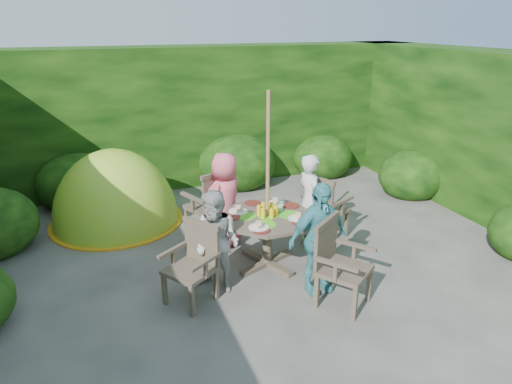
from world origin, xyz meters
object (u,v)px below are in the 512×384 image
object	(u,v)px
child_back	(226,200)
parasol_pole	(268,184)
garden_chair_back	(212,203)
child_right	(310,201)
garden_chair_front	(338,262)
child_left	(217,242)
child_front	(318,239)
patio_table	(267,223)
dome_tent	(117,222)
garden_chair_left	(194,262)
garden_chair_right	(323,206)

from	to	relation	value
child_back	parasol_pole	bearing A→B (deg)	70.05
garden_chair_back	child_right	distance (m)	1.36
garden_chair_front	child_left	distance (m)	1.35
child_front	patio_table	bearing A→B (deg)	102.84
child_left	dome_tent	bearing A→B (deg)	159.67
patio_table	child_right	bearing A→B (deg)	22.90
garden_chair_front	garden_chair_back	bearing A→B (deg)	75.80
garden_chair_front	child_back	world-z (taller)	child_back
garden_chair_back	garden_chair_left	bearing A→B (deg)	44.55
garden_chair_right	garden_chair_front	distance (m)	1.57
garden_chair_right	dome_tent	bearing A→B (deg)	33.51
patio_table	garden_chair_right	bearing A→B (deg)	22.71
patio_table	child_left	size ratio (longest dim) A/B	1.29
child_back	garden_chair_back	bearing A→B (deg)	-109.86
parasol_pole	garden_chair_right	world-z (taller)	parasol_pole
garden_chair_front	child_back	size ratio (longest dim) A/B	0.71
garden_chair_back	garden_chair_front	size ratio (longest dim) A/B	1.06
garden_chair_front	dome_tent	xyz separation A→B (m)	(-2.10, 3.05, -0.49)
garden_chair_front	child_back	bearing A→B (deg)	75.71
parasol_pole	child_right	bearing A→B (deg)	22.97
garden_chair_back	child_front	world-z (taller)	child_front
garden_chair_right	garden_chair_back	size ratio (longest dim) A/B	0.94
patio_table	garden_chair_front	world-z (taller)	garden_chair_front
parasol_pole	garden_chair_left	distance (m)	1.28
garden_chair_back	child_left	xyz separation A→B (m)	(-0.31, -1.32, 0.07)
parasol_pole	garden_chair_front	bearing A→B (deg)	-68.05
garden_chair_right	garden_chair_front	bearing A→B (deg)	131.68
garden_chair_back	child_back	xyz separation A→B (m)	(0.11, -0.27, 0.13)
garden_chair_back	garden_chair_front	bearing A→B (deg)	89.79
garden_chair_right	garden_chair_left	size ratio (longest dim) A/B	1.07
garden_chair_left	garden_chair_front	bearing A→B (deg)	32.19
patio_table	child_back	size ratio (longest dim) A/B	1.18
garden_chair_right	child_right	size ratio (longest dim) A/B	0.71
patio_table	garden_chair_left	xyz separation A→B (m)	(-1.03, -0.42, -0.12)
garden_chair_left	dome_tent	size ratio (longest dim) A/B	0.36
parasol_pole	patio_table	bearing A→B (deg)	35.77
garden_chair_right	child_right	distance (m)	0.34
garden_chair_front	child_front	distance (m)	0.34
child_front	garden_chair_front	bearing A→B (deg)	-80.58
parasol_pole	child_right	xyz separation A→B (m)	(0.74, 0.31, -0.45)
child_left	child_back	size ratio (longest dim) A/B	0.91
parasol_pole	dome_tent	size ratio (longest dim) A/B	0.92
garden_chair_left	child_front	distance (m)	1.39
parasol_pole	garden_chair_right	bearing A→B (deg)	22.76
child_back	dome_tent	distance (m)	2.00
child_left	child_front	world-z (taller)	child_front
child_front	child_right	bearing A→B (deg)	58.13
child_left	child_right	bearing A→B (deg)	70.56
garden_chair_right	child_back	xyz separation A→B (m)	(-1.32, 0.31, 0.16)
garden_chair_left	garden_chair_back	world-z (taller)	garden_chair_back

